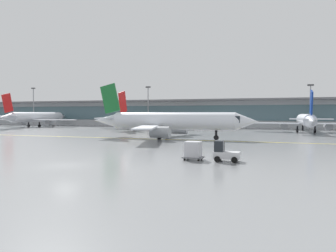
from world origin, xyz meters
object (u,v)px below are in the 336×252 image
at_px(apron_light_mast_2, 310,105).
at_px(gate_airplane_0, 37,117).
at_px(baggage_tug, 225,153).
at_px(apron_light_mast_1, 148,105).
at_px(cargo_dolly_lead, 193,150).
at_px(apron_light_mast_0, 34,105).
at_px(gate_airplane_1, 143,118).
at_px(gate_airplane_2, 306,120).
at_px(taxiing_regional_jet, 171,122).

bearing_deg(apron_light_mast_2, gate_airplane_0, -172.78).
bearing_deg(baggage_tug, apron_light_mast_1, 117.52).
bearing_deg(gate_airplane_0, cargo_dolly_lead, -131.06).
distance_m(apron_light_mast_1, apron_light_mast_2, 52.40).
distance_m(apron_light_mast_0, apron_light_mast_1, 49.21).
xyz_separation_m(gate_airplane_1, cargo_dolly_lead, (31.72, -58.69, -2.19)).
height_order(gate_airplane_1, apron_light_mast_1, apron_light_mast_1).
distance_m(cargo_dolly_lead, apron_light_mast_0, 112.88).
xyz_separation_m(cargo_dolly_lead, apron_light_mast_1, (-36.54, 73.93, 6.75)).
distance_m(gate_airplane_1, gate_airplane_2, 45.64).
relative_size(gate_airplane_0, apron_light_mast_1, 2.38).
bearing_deg(taxiing_regional_jet, apron_light_mast_2, 58.66).
bearing_deg(cargo_dolly_lead, gate_airplane_2, 75.74).
distance_m(gate_airplane_0, gate_airplane_2, 87.71).
relative_size(baggage_tug, apron_light_mast_0, 0.17).
relative_size(taxiing_regional_jet, apron_light_mast_2, 2.47).
relative_size(gate_airplane_1, cargo_dolly_lead, 15.37).
relative_size(gate_airplane_2, baggage_tug, 11.62).
height_order(gate_airplane_1, apron_light_mast_2, apron_light_mast_2).
height_order(gate_airplane_0, apron_light_mast_2, apron_light_mast_2).
bearing_deg(baggage_tug, apron_light_mast_2, 79.37).
distance_m(gate_airplane_2, cargo_dolly_lead, 59.87).
distance_m(gate_airplane_0, apron_light_mast_1, 39.58).
distance_m(gate_airplane_1, baggage_tug, 68.34).
height_order(gate_airplane_1, gate_airplane_2, gate_airplane_1).
bearing_deg(apron_light_mast_0, apron_light_mast_1, 1.00).
relative_size(cargo_dolly_lead, apron_light_mast_1, 0.15).
xyz_separation_m(gate_airplane_0, cargo_dolly_lead, (73.74, -61.15, -2.32)).
height_order(gate_airplane_0, baggage_tug, gate_airplane_0).
height_order(gate_airplane_2, cargo_dolly_lead, gate_airplane_2).
height_order(gate_airplane_0, gate_airplane_2, gate_airplane_0).
bearing_deg(cargo_dolly_lead, apron_light_mast_1, 115.50).
bearing_deg(taxiing_regional_jet, gate_airplane_2, 50.71).
distance_m(gate_airplane_0, apron_light_mast_2, 90.38).
distance_m(baggage_tug, apron_light_mast_2, 73.81).
relative_size(taxiing_regional_jet, apron_light_mast_1, 2.32).
xyz_separation_m(gate_airplane_2, taxiing_regional_jet, (-25.50, -31.90, 0.26)).
height_order(gate_airplane_0, taxiing_regional_jet, gate_airplane_0).
relative_size(gate_airplane_0, gate_airplane_1, 1.04).
distance_m(cargo_dolly_lead, apron_light_mast_2, 74.47).
relative_size(gate_airplane_0, cargo_dolly_lead, 15.96).
relative_size(taxiing_regional_jet, cargo_dolly_lead, 15.55).
distance_m(gate_airplane_0, apron_light_mast_0, 17.59).
bearing_deg(apron_light_mast_0, cargo_dolly_lead, -40.44).
bearing_deg(gate_airplane_0, taxiing_regional_jet, -120.67).
xyz_separation_m(taxiing_regional_jet, apron_light_mast_0, (-74.15, 46.78, 4.89)).
relative_size(gate_airplane_2, apron_light_mast_0, 2.03).
bearing_deg(gate_airplane_2, gate_airplane_1, 87.11).
bearing_deg(apron_light_mast_0, taxiing_regional_jet, -32.25).
xyz_separation_m(gate_airplane_1, apron_light_mast_2, (47.56, 13.80, 4.11)).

